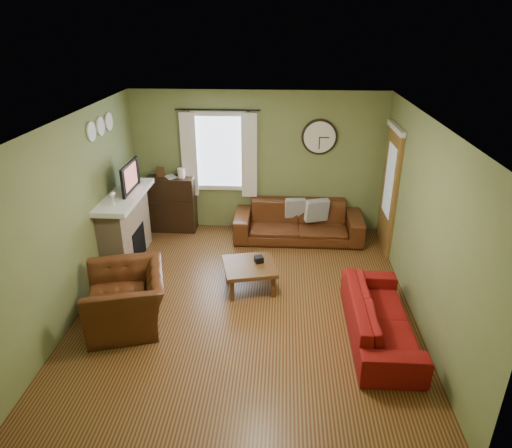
# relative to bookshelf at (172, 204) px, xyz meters

# --- Properties ---
(floor) EXTENTS (4.60, 5.20, 0.00)m
(floor) POSITION_rel_bookshelf_xyz_m (1.61, -2.38, -0.53)
(floor) COLOR brown
(floor) RESTS_ON ground
(ceiling) EXTENTS (4.60, 5.20, 0.00)m
(ceiling) POSITION_rel_bookshelf_xyz_m (1.61, -2.38, 2.07)
(ceiling) COLOR white
(ceiling) RESTS_ON ground
(wall_left) EXTENTS (0.00, 5.20, 2.60)m
(wall_left) POSITION_rel_bookshelf_xyz_m (-0.69, -2.38, 0.77)
(wall_left) COLOR olive
(wall_left) RESTS_ON ground
(wall_right) EXTENTS (0.00, 5.20, 2.60)m
(wall_right) POSITION_rel_bookshelf_xyz_m (3.91, -2.38, 0.77)
(wall_right) COLOR olive
(wall_right) RESTS_ON ground
(wall_back) EXTENTS (4.60, 0.00, 2.60)m
(wall_back) POSITION_rel_bookshelf_xyz_m (1.61, 0.22, 0.77)
(wall_back) COLOR olive
(wall_back) RESTS_ON ground
(wall_front) EXTENTS (4.60, 0.00, 2.60)m
(wall_front) POSITION_rel_bookshelf_xyz_m (1.61, -4.98, 0.77)
(wall_front) COLOR olive
(wall_front) RESTS_ON ground
(fireplace) EXTENTS (0.40, 1.40, 1.10)m
(fireplace) POSITION_rel_bookshelf_xyz_m (-0.49, -1.23, 0.02)
(fireplace) COLOR tan
(fireplace) RESTS_ON floor
(firebox) EXTENTS (0.04, 0.60, 0.55)m
(firebox) POSITION_rel_bookshelf_xyz_m (-0.30, -1.23, -0.23)
(firebox) COLOR black
(firebox) RESTS_ON fireplace
(mantel) EXTENTS (0.58, 1.60, 0.08)m
(mantel) POSITION_rel_bookshelf_xyz_m (-0.46, -1.23, 0.61)
(mantel) COLOR white
(mantel) RESTS_ON fireplace
(tv) EXTENTS (0.08, 0.60, 0.35)m
(tv) POSITION_rel_bookshelf_xyz_m (-0.44, -1.08, 0.83)
(tv) COLOR black
(tv) RESTS_ON mantel
(tv_screen) EXTENTS (0.02, 0.62, 0.36)m
(tv_screen) POSITION_rel_bookshelf_xyz_m (-0.36, -1.08, 0.88)
(tv_screen) COLOR #994C3F
(tv_screen) RESTS_ON mantel
(medallion_left) EXTENTS (0.28, 0.28, 0.03)m
(medallion_left) POSITION_rel_bookshelf_xyz_m (-0.67, -1.58, 1.72)
(medallion_left) COLOR white
(medallion_left) RESTS_ON wall_left
(medallion_mid) EXTENTS (0.28, 0.28, 0.03)m
(medallion_mid) POSITION_rel_bookshelf_xyz_m (-0.67, -1.23, 1.72)
(medallion_mid) COLOR white
(medallion_mid) RESTS_ON wall_left
(medallion_right) EXTENTS (0.28, 0.28, 0.03)m
(medallion_right) POSITION_rel_bookshelf_xyz_m (-0.67, -0.88, 1.72)
(medallion_right) COLOR white
(medallion_right) RESTS_ON wall_left
(window_pane) EXTENTS (1.00, 0.02, 1.30)m
(window_pane) POSITION_rel_bookshelf_xyz_m (0.91, 0.20, 0.97)
(window_pane) COLOR silver
(window_pane) RESTS_ON wall_back
(curtain_rod) EXTENTS (0.03, 0.03, 1.50)m
(curtain_rod) POSITION_rel_bookshelf_xyz_m (0.91, 0.10, 1.74)
(curtain_rod) COLOR black
(curtain_rod) RESTS_ON wall_back
(curtain_left) EXTENTS (0.28, 0.04, 1.55)m
(curtain_left) POSITION_rel_bookshelf_xyz_m (0.36, 0.10, 0.92)
(curtain_left) COLOR silver
(curtain_left) RESTS_ON wall_back
(curtain_right) EXTENTS (0.28, 0.04, 1.55)m
(curtain_right) POSITION_rel_bookshelf_xyz_m (1.46, 0.10, 0.92)
(curtain_right) COLOR silver
(curtain_right) RESTS_ON wall_back
(wall_clock) EXTENTS (0.64, 0.06, 0.64)m
(wall_clock) POSITION_rel_bookshelf_xyz_m (2.71, 0.17, 1.27)
(wall_clock) COLOR white
(wall_clock) RESTS_ON wall_back
(door) EXTENTS (0.05, 0.90, 2.10)m
(door) POSITION_rel_bookshelf_xyz_m (3.88, -0.53, 0.52)
(door) COLOR brown
(door) RESTS_ON floor
(bookshelf) EXTENTS (0.88, 0.38, 1.05)m
(bookshelf) POSITION_rel_bookshelf_xyz_m (0.00, 0.00, 0.00)
(bookshelf) COLOR black
(bookshelf) RESTS_ON floor
(book) EXTENTS (0.29, 0.30, 0.02)m
(book) POSITION_rel_bookshelf_xyz_m (-0.05, -0.07, 0.44)
(book) COLOR #4F3117
(book) RESTS_ON bookshelf
(sofa_brown) EXTENTS (2.31, 0.90, 0.67)m
(sofa_brown) POSITION_rel_bookshelf_xyz_m (2.38, -0.25, -0.19)
(sofa_brown) COLOR #46220F
(sofa_brown) RESTS_ON floor
(pillow_left) EXTENTS (0.43, 0.25, 0.42)m
(pillow_left) POSITION_rel_bookshelf_xyz_m (2.71, -0.21, 0.02)
(pillow_left) COLOR #91989A
(pillow_left) RESTS_ON sofa_brown
(pillow_right) EXTENTS (0.37, 0.16, 0.36)m
(pillow_right) POSITION_rel_bookshelf_xyz_m (2.32, -0.12, 0.02)
(pillow_right) COLOR #91989A
(pillow_right) RESTS_ON sofa_brown
(sofa_red) EXTENTS (0.76, 1.95, 0.57)m
(sofa_red) POSITION_rel_bookshelf_xyz_m (3.35, -3.04, -0.24)
(sofa_red) COLOR maroon
(sofa_red) RESTS_ON floor
(armchair) EXTENTS (1.28, 1.38, 0.74)m
(armchair) POSITION_rel_bookshelf_xyz_m (0.07, -2.95, -0.15)
(armchair) COLOR #46220F
(armchair) RESTS_ON floor
(coffee_table) EXTENTS (0.90, 0.90, 0.40)m
(coffee_table) POSITION_rel_bookshelf_xyz_m (1.62, -2.01, -0.33)
(coffee_table) COLOR #4F3117
(coffee_table) RESTS_ON floor
(tissue_box) EXTENTS (0.16, 0.16, 0.09)m
(tissue_box) POSITION_rel_bookshelf_xyz_m (1.75, -1.92, -0.13)
(tissue_box) COLOR black
(tissue_box) RESTS_ON coffee_table
(wine_glass_a) EXTENTS (0.07, 0.07, 0.19)m
(wine_glass_a) POSITION_rel_bookshelf_xyz_m (-0.44, -1.72, 0.75)
(wine_glass_a) COLOR white
(wine_glass_a) RESTS_ON mantel
(wine_glass_b) EXTENTS (0.07, 0.07, 0.20)m
(wine_glass_b) POSITION_rel_bookshelf_xyz_m (-0.44, -1.68, 0.75)
(wine_glass_b) COLOR white
(wine_glass_b) RESTS_ON mantel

